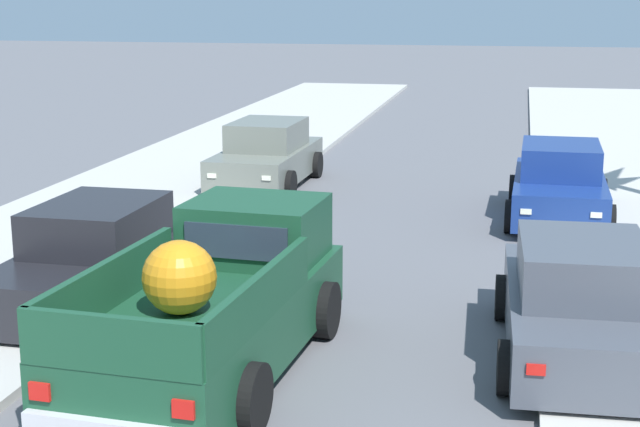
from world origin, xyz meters
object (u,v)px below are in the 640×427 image
pickup_truck (218,304)px  car_right_mid (580,304)px  car_left_far (559,185)px  car_right_near (267,156)px  car_left_mid (97,259)px

pickup_truck → car_right_mid: size_ratio=1.23×
car_left_far → car_right_near: bearing=162.1°
pickup_truck → car_right_mid: 4.48m
car_right_near → car_right_mid: 11.89m
car_left_mid → car_left_far: bearing=46.1°
car_right_mid → car_left_far: size_ratio=1.01×
car_right_near → car_left_mid: bearing=-90.5°
car_left_far → car_left_mid: bearing=-133.9°
car_right_mid → car_left_far: bearing=90.0°
car_right_mid → car_right_near: bearing=124.1°
car_left_mid → car_right_mid: bearing=-5.7°
car_left_mid → car_right_near: bearing=89.5°
car_right_mid → car_left_far: 7.69m
pickup_truck → car_right_near: 11.27m
pickup_truck → car_left_mid: size_ratio=1.24×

